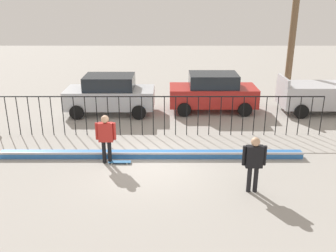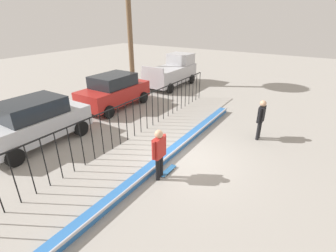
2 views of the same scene
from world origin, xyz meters
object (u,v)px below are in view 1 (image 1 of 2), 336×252
(skateboard, at_px, (120,162))
(pickup_truck, at_px, (334,92))
(skateboarder, at_px, (106,135))
(camera_operator, at_px, (254,160))
(parked_car_red, at_px, (213,92))
(parked_car_silver, at_px, (110,94))

(skateboard, distance_m, pickup_truck, 11.54)
(skateboarder, distance_m, camera_operator, 5.09)
(skateboarder, bearing_deg, pickup_truck, 36.00)
(skateboarder, bearing_deg, parked_car_red, 60.86)
(parked_car_silver, xyz_separation_m, pickup_truck, (11.00, 0.13, 0.06))
(pickup_truck, bearing_deg, camera_operator, -120.67)
(skateboard, relative_size, camera_operator, 0.45)
(pickup_truck, bearing_deg, skateboarder, -145.48)
(parked_car_silver, height_order, pickup_truck, pickup_truck)
(parked_car_silver, bearing_deg, skateboarder, -85.53)
(skateboard, distance_m, parked_car_silver, 5.96)
(parked_car_red, bearing_deg, camera_operator, -88.46)
(camera_operator, bearing_deg, skateboard, -2.38)
(camera_operator, bearing_deg, skateboarder, -0.89)
(skateboard, relative_size, parked_car_silver, 0.19)
(skateboarder, height_order, parked_car_silver, parked_car_silver)
(camera_operator, height_order, parked_car_red, parked_car_red)
(skateboard, bearing_deg, parked_car_silver, 123.68)
(skateboarder, bearing_deg, parked_car_silver, 103.29)
(skateboard, bearing_deg, camera_operator, -2.10)
(skateboard, height_order, pickup_truck, pickup_truck)
(skateboard, bearing_deg, parked_car_red, 80.12)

